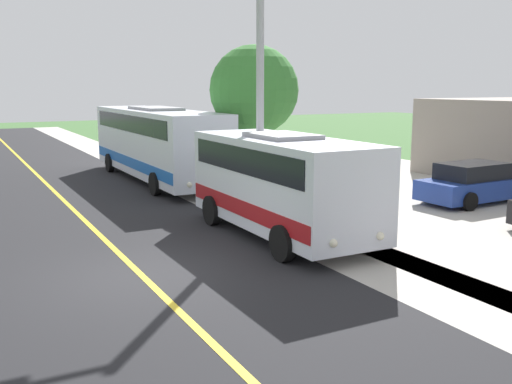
# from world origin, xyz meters

# --- Properties ---
(ground_plane) EXTENTS (120.00, 120.00, 0.00)m
(ground_plane) POSITION_xyz_m (0.00, 0.00, 0.00)
(ground_plane) COLOR #3D6633
(road_surface) EXTENTS (8.00, 100.00, 0.01)m
(road_surface) POSITION_xyz_m (0.00, 0.00, 0.00)
(road_surface) COLOR black
(road_surface) RESTS_ON ground
(sidewalk) EXTENTS (2.40, 100.00, 0.01)m
(sidewalk) POSITION_xyz_m (-5.20, 0.00, 0.00)
(sidewalk) COLOR #B2ADA3
(sidewalk) RESTS_ON ground
(road_centre_line) EXTENTS (0.16, 100.00, 0.00)m
(road_centre_line) POSITION_xyz_m (0.00, 0.00, 0.01)
(road_centre_line) COLOR gold
(road_centre_line) RESTS_ON ground
(shuttle_bus_front) EXTENTS (2.67, 6.87, 2.87)m
(shuttle_bus_front) POSITION_xyz_m (-4.51, -1.51, 1.58)
(shuttle_bus_front) COLOR silver
(shuttle_bus_front) RESTS_ON ground
(transit_bus_rear) EXTENTS (2.77, 11.40, 3.25)m
(transit_bus_rear) POSITION_xyz_m (-4.56, -12.49, 1.78)
(transit_bus_rear) COLOR silver
(transit_bus_rear) RESTS_ON ground
(street_light_pole) EXTENTS (1.97, 0.24, 8.14)m
(street_light_pole) POSITION_xyz_m (-4.88, -3.68, 4.48)
(street_light_pole) COLOR #9E9EA3
(street_light_pole) RESTS_ON ground
(parked_car_near) EXTENTS (4.46, 2.14, 1.45)m
(parked_car_near) POSITION_xyz_m (-13.04, -2.29, 0.69)
(parked_car_near) COLOR navy
(parked_car_near) RESTS_ON ground
(tree_curbside) EXTENTS (3.58, 3.58, 5.78)m
(tree_curbside) POSITION_xyz_m (-7.40, -8.62, 3.97)
(tree_curbside) COLOR #4C3826
(tree_curbside) RESTS_ON ground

